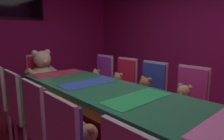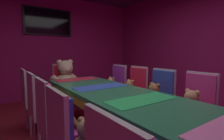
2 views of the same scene
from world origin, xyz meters
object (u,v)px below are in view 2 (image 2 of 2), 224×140
object	(u,v)px
banquet_table	(118,99)
teddy_left_1	(87,139)
chair_right_1	(197,103)
wall_tv	(48,22)
chair_left_4	(30,94)
teddy_right_3	(129,90)
chair_left_2	(51,118)
throne_chair	(63,81)
chair_left_3	(38,103)
teddy_right_2	(153,96)
teddy_left_2	(66,116)
teddy_right_4	(111,85)
teddy_left_3	(50,102)
king_teddy_bear	(66,76)
chair_right_3	(136,88)
chair_right_2	(160,95)
teddy_right_1	(191,105)
chair_right_4	(117,84)
teddy_left_4	(40,94)

from	to	relation	value
banquet_table	teddy_left_1	world-z (taller)	banquet_table
chair_right_1	wall_tv	distance (m)	4.03
chair_left_4	teddy_right_3	distance (m)	1.60
chair_right_1	teddy_right_3	world-z (taller)	chair_right_1
banquet_table	chair_left_2	bearing A→B (deg)	-178.45
throne_chair	chair_left_3	bearing A→B (deg)	-29.26
chair_left_2	chair_left_4	size ratio (longest dim) A/B	1.00
teddy_right_2	throne_chair	bearing A→B (deg)	-71.91
teddy_left_2	teddy_right_3	size ratio (longest dim) A/B	1.01
teddy_right_4	teddy_left_2	bearing A→B (deg)	40.66
teddy_left_3	king_teddy_bear	bearing A→B (deg)	62.50
chair_left_2	chair_right_3	xyz separation A→B (m)	(1.64, 0.59, 0.00)
teddy_right_4	wall_tv	world-z (taller)	wall_tv
chair_right_2	king_teddy_bear	size ratio (longest dim) A/B	1.47
banquet_table	chair_right_3	bearing A→B (deg)	34.69
chair_left_3	throne_chair	size ratio (longest dim) A/B	1.00
chair_right_2	teddy_right_4	xyz separation A→B (m)	(-0.15, 1.12, -0.01)
teddy_right_1	chair_right_1	bearing A→B (deg)	-180.00
teddy_left_1	king_teddy_bear	world-z (taller)	king_teddy_bear
chair_right_2	chair_right_3	size ratio (longest dim) A/B	1.00
chair_left_4	throne_chair	size ratio (longest dim) A/B	1.00
teddy_left_1	chair_left_3	world-z (taller)	chair_left_3
chair_left_2	teddy_left_3	size ratio (longest dim) A/B	3.05
chair_right_3	throne_chair	distance (m)	1.68
teddy_right_2	wall_tv	bearing A→B (deg)	-77.96
chair_left_2	teddy_right_3	size ratio (longest dim) A/B	3.05
teddy_left_1	teddy_right_1	world-z (taller)	teddy_right_1
chair_right_3	wall_tv	xyz separation A→B (m)	(-0.82, 2.54, 1.45)
teddy_right_1	teddy_right_3	bearing A→B (deg)	-89.53
wall_tv	chair_left_3	bearing A→B (deg)	-107.81
chair_right_3	chair_left_3	bearing A→B (deg)	-0.44
chair_right_1	chair_right_3	xyz separation A→B (m)	(-0.01, 1.13, 0.00)
teddy_right_3	chair_right_4	size ratio (longest dim) A/B	0.33
chair_right_3	teddy_left_4	bearing A→B (deg)	-20.73
chair_left_3	chair_right_3	world-z (taller)	same
chair_right_1	king_teddy_bear	size ratio (longest dim) A/B	1.47
teddy_left_2	chair_right_3	world-z (taller)	chair_right_3
teddy_left_4	teddy_right_4	distance (m)	1.34
chair_right_2	teddy_right_3	bearing A→B (deg)	-77.11
teddy_left_2	chair_left_3	xyz separation A→B (m)	(-0.14, 0.61, 0.01)
chair_right_2	chair_left_4	bearing A→B (deg)	-34.80
king_teddy_bear	teddy_right_4	bearing A→B (deg)	41.73
teddy_left_2	banquet_table	bearing A→B (deg)	1.89
teddy_left_3	teddy_right_1	bearing A→B (deg)	-40.07
teddy_left_2	wall_tv	distance (m)	3.52
teddy_right_1	king_teddy_bear	world-z (taller)	king_teddy_bear
teddy_left_3	chair_right_4	bearing A→B (deg)	20.15
chair_left_3	wall_tv	size ratio (longest dim) A/B	0.80
teddy_left_4	wall_tv	bearing A→B (deg)	71.05
teddy_left_3	chair_left_4	world-z (taller)	chair_left_4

